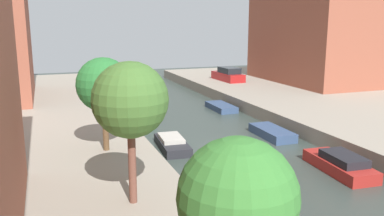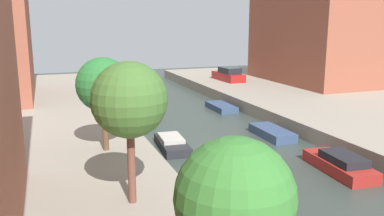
{
  "view_description": "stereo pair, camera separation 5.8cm",
  "coord_description": "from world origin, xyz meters",
  "views": [
    {
      "loc": [
        -10.03,
        -19.89,
        7.3
      ],
      "look_at": [
        -1.07,
        4.53,
        1.75
      ],
      "focal_mm": 37.91,
      "sensor_mm": 36.0,
      "label": 1
    },
    {
      "loc": [
        -9.97,
        -19.91,
        7.3
      ],
      "look_at": [
        -1.07,
        4.53,
        1.75
      ],
      "focal_mm": 37.91,
      "sensor_mm": 36.0,
      "label": 2
    }
  ],
  "objects": [
    {
      "name": "moored_boat_left_4",
      "position": [
        -3.61,
        8.99,
        0.3
      ],
      "size": [
        1.65,
        3.99,
        0.71
      ],
      "color": "#195638",
      "rests_on": "ground_plane"
    },
    {
      "name": "street_tree_0",
      "position": [
        -7.37,
        -14.68,
        4.57
      ],
      "size": [
        1.91,
        1.91,
        4.61
      ],
      "color": "#4F3B2B",
      "rests_on": "quay_left"
    },
    {
      "name": "ground_plane",
      "position": [
        0.0,
        0.0,
        0.0
      ],
      "size": [
        84.0,
        84.0,
        0.0
      ],
      "primitive_type": "plane",
      "color": "#333D38"
    },
    {
      "name": "moored_boat_left_2",
      "position": [
        -3.16,
        -6.25,
        0.35
      ],
      "size": [
        1.93,
        4.41,
        0.84
      ],
      "color": "beige",
      "rests_on": "ground_plane"
    },
    {
      "name": "street_tree_2",
      "position": [
        -7.37,
        -0.15,
        4.29
      ],
      "size": [
        2.66,
        2.66,
        4.64
      ],
      "color": "brown",
      "rests_on": "quay_left"
    },
    {
      "name": "moored_boat_right_2",
      "position": [
        3.41,
        -4.58,
        0.41
      ],
      "size": [
        1.9,
        4.33,
        0.98
      ],
      "color": "maroon",
      "rests_on": "ground_plane"
    },
    {
      "name": "street_tree_1",
      "position": [
        -7.37,
        -6.56,
        4.69
      ],
      "size": [
        2.63,
        2.63,
        5.03
      ],
      "color": "brown",
      "rests_on": "quay_left"
    },
    {
      "name": "moored_boat_right_3",
      "position": [
        3.52,
        2.03,
        0.28
      ],
      "size": [
        1.59,
        3.66,
        0.56
      ],
      "color": "#33476B",
      "rests_on": "ground_plane"
    },
    {
      "name": "parked_car",
      "position": [
        8.82,
        20.03,
        1.62
      ],
      "size": [
        2.03,
        4.75,
        1.47
      ],
      "color": "maroon",
      "rests_on": "quay_right"
    },
    {
      "name": "moored_boat_right_4",
      "position": [
        3.8,
        10.67,
        0.24
      ],
      "size": [
        1.54,
        3.57,
        0.49
      ],
      "color": "#33476B",
      "rests_on": "ground_plane"
    },
    {
      "name": "moored_boat_left_3",
      "position": [
        -3.29,
        1.9,
        0.31
      ],
      "size": [
        1.74,
        3.89,
        0.71
      ],
      "color": "#232328",
      "rests_on": "ground_plane"
    },
    {
      "name": "low_block_right",
      "position": [
        18.0,
        16.39,
        5.88
      ],
      "size": [
        10.0,
        14.36,
        9.76
      ],
      "primitive_type": "cube",
      "color": "brown",
      "rests_on": "quay_right"
    }
  ]
}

